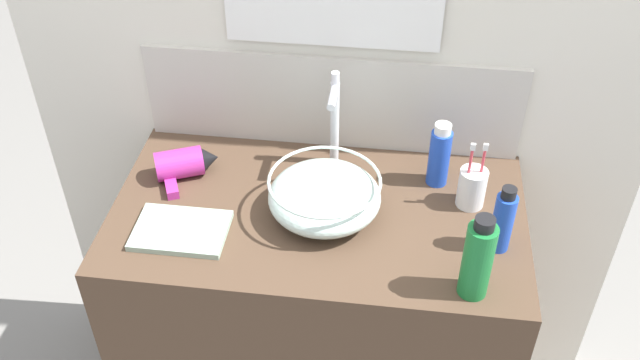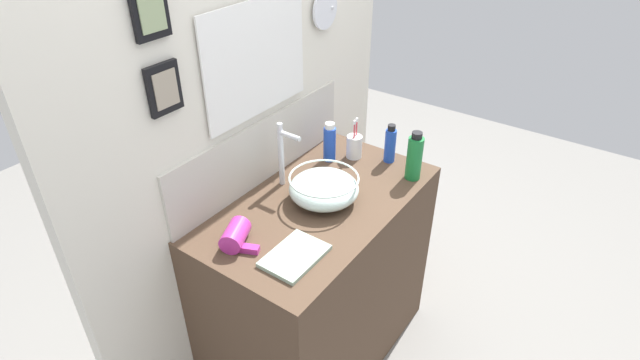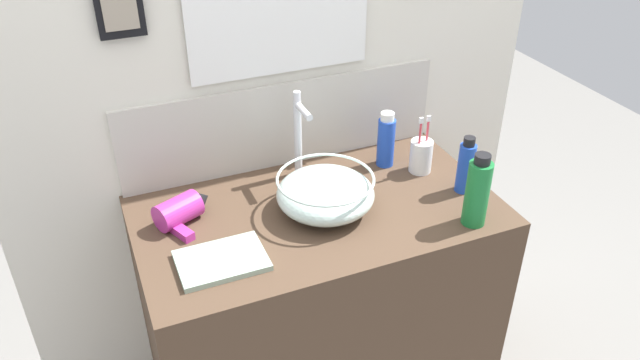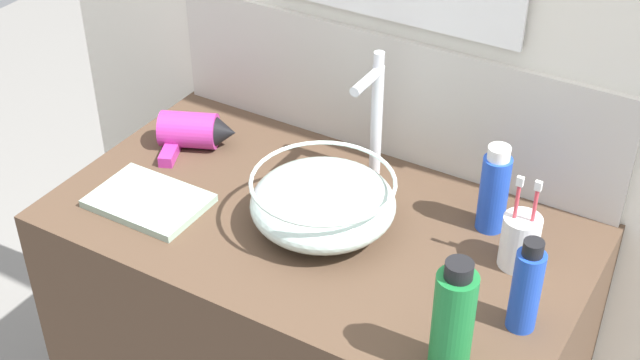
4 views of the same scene
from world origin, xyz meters
name	(u,v)px [view 4 (image 4 of 4)]	position (x,y,z in m)	size (l,w,h in m)	color
back_panel	(399,12)	(0.00, 0.32, 1.22)	(1.73, 0.10, 2.44)	silver
glass_bowl_sink	(323,202)	(0.02, -0.01, 0.96)	(0.28, 0.28, 0.11)	silver
faucet	(375,109)	(0.02, 0.19, 1.07)	(0.02, 0.11, 0.28)	silver
hair_drier	(195,132)	(-0.37, 0.10, 0.94)	(0.18, 0.18, 0.08)	#B22D8C
toothbrush_cup	(520,241)	(0.38, 0.07, 0.96)	(0.07, 0.07, 0.19)	white
soap_dispenser	(453,321)	(0.38, -0.22, 1.01)	(0.07, 0.07, 0.22)	#197233
shampoo_bottle	(494,190)	(0.30, 0.15, 0.99)	(0.06, 0.06, 0.18)	blue
lotion_bottle	(526,288)	(0.44, -0.07, 0.99)	(0.05, 0.05, 0.18)	blue
hand_towel	(149,201)	(-0.32, -0.12, 0.91)	(0.23, 0.16, 0.02)	#99B29E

